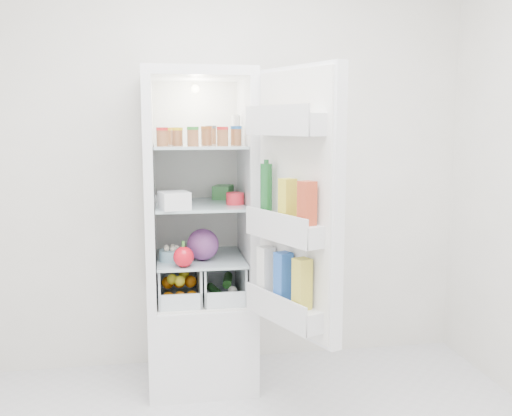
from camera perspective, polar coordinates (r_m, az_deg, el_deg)
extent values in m
cube|color=silver|center=(3.54, -2.82, 5.09)|extent=(3.00, 0.02, 2.60)
cube|color=white|center=(3.47, -5.50, -12.84)|extent=(0.60, 0.60, 0.50)
cube|color=white|center=(3.24, -5.89, 13.16)|extent=(0.60, 0.60, 0.05)
cube|color=white|center=(3.53, -6.01, 2.19)|extent=(0.60, 0.05, 1.25)
cube|color=white|center=(3.25, -10.57, 1.57)|extent=(0.05, 0.60, 1.25)
cube|color=white|center=(3.28, -0.92, 1.78)|extent=(0.05, 0.60, 1.25)
cube|color=white|center=(3.50, -5.98, 2.14)|extent=(0.50, 0.01, 1.25)
sphere|color=white|center=(3.45, -6.09, 11.78)|extent=(0.05, 0.05, 0.05)
cube|color=#A3B8BF|center=(3.30, -5.59, -5.03)|extent=(0.49, 0.53, 0.01)
cube|color=#A3B8BF|center=(3.24, -5.67, 0.31)|extent=(0.49, 0.53, 0.02)
cube|color=#A3B8BF|center=(3.21, -5.76, 6.15)|extent=(0.49, 0.53, 0.02)
cylinder|color=#B21919|center=(3.07, -9.36, 6.92)|extent=(0.06, 0.06, 0.08)
cylinder|color=gold|center=(3.12, -7.89, 6.97)|extent=(0.06, 0.06, 0.08)
cylinder|color=#267226|center=(3.04, -6.33, 6.97)|extent=(0.06, 0.06, 0.08)
cylinder|color=brown|center=(3.15, -4.96, 7.03)|extent=(0.06, 0.06, 0.08)
cylinder|color=#B21919|center=(3.08, -3.37, 7.02)|extent=(0.06, 0.06, 0.08)
cylinder|color=#194C8C|center=(3.14, -2.00, 7.06)|extent=(0.06, 0.06, 0.08)
cylinder|color=#BF8C19|center=(3.30, -8.67, 7.03)|extent=(0.06, 0.06, 0.08)
cylinder|color=#4C4C4C|center=(3.33, -4.51, 7.11)|extent=(0.06, 0.06, 0.08)
cylinder|color=silver|center=(3.26, -2.02, 7.80)|extent=(0.06, 0.06, 0.16)
cube|color=silver|center=(3.03, -8.17, 0.75)|extent=(0.18, 0.18, 0.09)
cylinder|color=red|center=(3.19, -2.11, 0.95)|extent=(0.11, 0.11, 0.07)
cube|color=silver|center=(3.38, -8.56, 1.09)|extent=(0.18, 0.14, 0.04)
cube|color=#419046|center=(3.44, -3.32, 1.60)|extent=(0.14, 0.17, 0.08)
sphere|color=#561E5A|center=(3.21, -5.33, -3.65)|extent=(0.18, 0.18, 0.18)
sphere|color=red|center=(3.07, -7.26, -4.87)|extent=(0.11, 0.11, 0.11)
cylinder|color=#7FACBD|center=(3.22, -8.47, -4.70)|extent=(0.15, 0.15, 0.06)
sphere|color=orange|center=(3.22, -8.77, -8.90)|extent=(0.07, 0.07, 0.07)
sphere|color=orange|center=(3.23, -7.60, -8.87)|extent=(0.07, 0.07, 0.07)
sphere|color=orange|center=(3.23, -6.43, -8.84)|extent=(0.07, 0.07, 0.07)
sphere|color=orange|center=(3.32, -8.81, -7.38)|extent=(0.07, 0.07, 0.07)
sphere|color=orange|center=(3.32, -7.68, -7.36)|extent=(0.07, 0.07, 0.07)
sphere|color=orange|center=(3.33, -6.56, -7.32)|extent=(0.07, 0.07, 0.07)
sphere|color=yellow|center=(3.26, -8.37, -7.06)|extent=(0.06, 0.06, 0.06)
sphere|color=yellow|center=(3.36, -7.21, -6.54)|extent=(0.06, 0.06, 0.06)
sphere|color=yellow|center=(3.22, -7.64, -7.23)|extent=(0.06, 0.06, 0.06)
cylinder|color=#1C4B19|center=(3.35, -4.12, -8.32)|extent=(0.09, 0.21, 0.05)
cylinder|color=#1C4B19|center=(3.40, -2.86, -7.22)|extent=(0.08, 0.21, 0.05)
sphere|color=white|center=(3.24, -3.21, -8.89)|extent=(0.05, 0.05, 0.05)
sphere|color=white|center=(3.26, -2.37, -8.25)|extent=(0.05, 0.05, 0.05)
cube|color=white|center=(2.77, 4.31, 0.52)|extent=(0.29, 0.57, 1.30)
cube|color=white|center=(2.75, 3.73, 0.47)|extent=(0.23, 0.52, 1.26)
cube|color=silver|center=(2.69, 2.94, 8.33)|extent=(0.30, 0.50, 0.10)
cube|color=silver|center=(2.74, 2.86, -2.20)|extent=(0.30, 0.50, 0.10)
cube|color=silver|center=(2.84, 2.80, -10.17)|extent=(0.30, 0.50, 0.10)
sphere|color=#A17648|center=(2.59, 4.42, 9.64)|extent=(0.05, 0.05, 0.05)
sphere|color=#A17648|center=(2.66, 3.36, 9.62)|extent=(0.05, 0.05, 0.05)
sphere|color=#A17648|center=(2.72, 2.36, 9.59)|extent=(0.05, 0.05, 0.05)
sphere|color=#A17648|center=(2.79, 1.40, 9.57)|extent=(0.05, 0.05, 0.05)
sphere|color=#A17648|center=(2.85, 0.49, 9.54)|extent=(0.05, 0.05, 0.05)
cylinder|color=#175223|center=(2.83, 1.03, 1.84)|extent=(0.06, 0.06, 0.26)
cube|color=yellow|center=(2.69, 3.16, 0.84)|extent=(0.09, 0.09, 0.20)
cube|color=#C34022|center=(2.57, 5.12, 0.47)|extent=(0.09, 0.09, 0.20)
cube|color=white|center=(2.90, 1.01, -6.22)|extent=(0.09, 0.09, 0.24)
cube|color=blue|center=(2.78, 2.74, -6.87)|extent=(0.09, 0.09, 0.24)
cube|color=gold|center=(2.67, 4.62, -7.57)|extent=(0.09, 0.09, 0.24)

